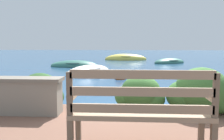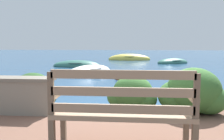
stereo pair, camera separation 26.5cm
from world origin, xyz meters
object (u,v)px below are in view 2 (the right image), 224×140
Objects in this scene: rowboat_mid at (77,66)px; mooring_buoy at (121,77)px; park_bench at (122,109)px; rowboat_outer at (129,59)px; rowboat_nearest at (90,72)px; rowboat_far at (173,63)px.

rowboat_mid reaches higher than mooring_buoy.
park_bench is 12.08m from rowboat_mid.
rowboat_outer is (-0.28, 17.23, -0.63)m from park_bench.
rowboat_far is (4.55, 5.98, -0.01)m from rowboat_nearest.
rowboat_far is at bearing -1.42° from rowboat_nearest.
mooring_buoy is at bearing -99.27° from rowboat_nearest.
park_bench is at bearing -76.10° from rowboat_mid.
rowboat_far is 4.13m from rowboat_outer.
rowboat_mid is (-1.36, 3.25, -0.00)m from rowboat_nearest.
rowboat_far is 5.70× the size of mooring_buoy.
rowboat_mid is 6.33m from rowboat_outer.
park_bench reaches higher than rowboat_nearest.
rowboat_mid reaches higher than rowboat_far.
rowboat_nearest is at bearing 103.15° from park_bench.
mooring_buoy is at bearing -142.49° from rowboat_far.
rowboat_far reaches higher than mooring_buoy.
rowboat_outer reaches higher than rowboat_nearest.
park_bench reaches higher than rowboat_outer.
park_bench is 0.55× the size of rowboat_mid.
mooring_buoy is (-0.40, 6.91, -0.63)m from park_bench.
rowboat_mid is at bearing 58.65° from rowboat_nearest.
park_bench is at bearing -130.57° from rowboat_far.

